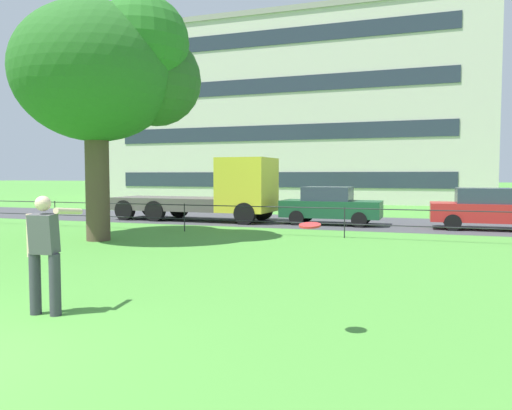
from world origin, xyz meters
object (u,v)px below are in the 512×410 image
(car_dark_green_right, at_px, (330,205))
(person_thrower, at_px, (45,251))
(flatbed_truck_far_right, at_px, (216,193))
(apartment_building_background, at_px, (291,115))
(car_red_left, at_px, (487,209))
(tree_large_lawn, at_px, (102,71))
(frisbee, at_px, (310,225))

(car_dark_green_right, bearing_deg, person_thrower, -96.24)
(flatbed_truck_far_right, bearing_deg, apartment_building_background, 94.98)
(flatbed_truck_far_right, relative_size, car_red_left, 1.83)
(apartment_building_background, bearing_deg, flatbed_truck_far_right, -85.02)
(person_thrower, distance_m, car_dark_green_right, 14.28)
(car_red_left, height_order, apartment_building_background, apartment_building_background)
(car_red_left, bearing_deg, tree_large_lawn, -150.35)
(car_dark_green_right, xyz_separation_m, car_red_left, (5.81, -0.06, 0.00))
(car_red_left, xyz_separation_m, apartment_building_background, (-12.52, 19.26, 6.19))
(person_thrower, bearing_deg, car_red_left, 62.51)
(apartment_building_background, bearing_deg, tree_large_lawn, -88.36)
(tree_large_lawn, xyz_separation_m, frisbee, (8.21, -7.17, -3.84))
(flatbed_truck_far_right, distance_m, apartment_building_background, 20.24)
(person_thrower, height_order, car_red_left, person_thrower)
(frisbee, xyz_separation_m, car_dark_green_right, (-2.25, 13.93, -0.61))
(car_red_left, bearing_deg, person_thrower, -117.49)
(flatbed_truck_far_right, relative_size, car_dark_green_right, 1.83)
(car_dark_green_right, relative_size, apartment_building_background, 0.13)
(person_thrower, relative_size, frisbee, 5.99)
(tree_large_lawn, bearing_deg, car_dark_green_right, 48.56)
(person_thrower, distance_m, car_red_left, 15.94)
(flatbed_truck_far_right, distance_m, car_dark_green_right, 5.04)
(car_dark_green_right, bearing_deg, car_red_left, -0.55)
(person_thrower, height_order, frisbee, person_thrower)
(tree_large_lawn, xyz_separation_m, apartment_building_background, (-0.74, 25.96, 1.73))
(person_thrower, xyz_separation_m, flatbed_truck_far_right, (-3.47, 14.07, 0.29))
(person_thrower, bearing_deg, frisbee, 4.01)
(person_thrower, xyz_separation_m, car_dark_green_right, (1.55, 14.20, -0.15))
(frisbee, relative_size, apartment_building_background, 0.01)
(car_red_left, bearing_deg, apartment_building_background, 123.01)
(tree_large_lawn, distance_m, frisbee, 11.56)
(frisbee, distance_m, flatbed_truck_far_right, 15.61)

